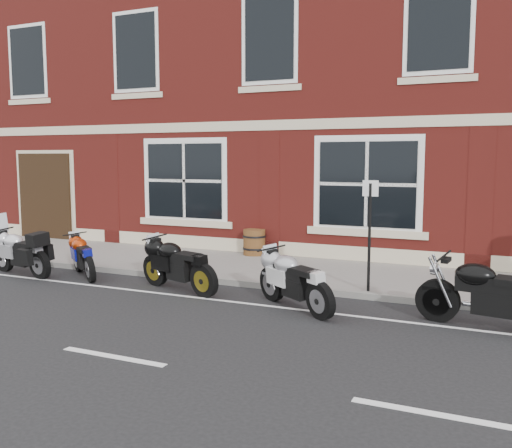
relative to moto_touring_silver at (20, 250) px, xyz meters
The scene contains 11 objects.
ground 5.30m from the moto_touring_silver, ahead, with size 80.00×80.00×0.00m, color black.
sidewalk 5.88m from the moto_touring_silver, 26.21° to the left, with size 30.00×3.00×0.12m, color slate.
kerb 5.38m from the moto_touring_silver, 10.86° to the left, with size 30.00×0.16×0.12m, color slate.
pub_building 12.62m from the moto_touring_silver, 62.47° to the left, with size 24.00×12.00×12.00m, color maroon.
moto_touring_silver is the anchor object (origin of this frame).
moto_sport_red 1.49m from the moto_touring_silver, 17.54° to the left, with size 1.54×1.21×0.83m.
moto_sport_black 4.03m from the moto_touring_silver, ahead, with size 2.05×0.78×0.95m.
moto_sport_silver 6.58m from the moto_touring_silver, ahead, with size 1.77×1.26×0.92m.
moto_naked_black 9.64m from the moto_touring_silver, ahead, with size 2.24×0.56×1.01m.
barrel_planter 5.53m from the moto_touring_silver, 44.66° to the left, with size 0.59×0.59×0.65m.
parking_sign 7.66m from the moto_touring_silver, ahead, with size 0.29×0.05×2.06m.
Camera 1 is at (4.69, -8.78, 2.60)m, focal length 40.00 mm.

